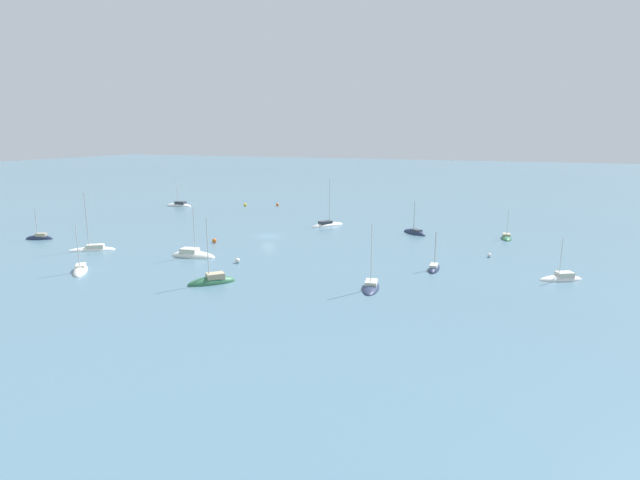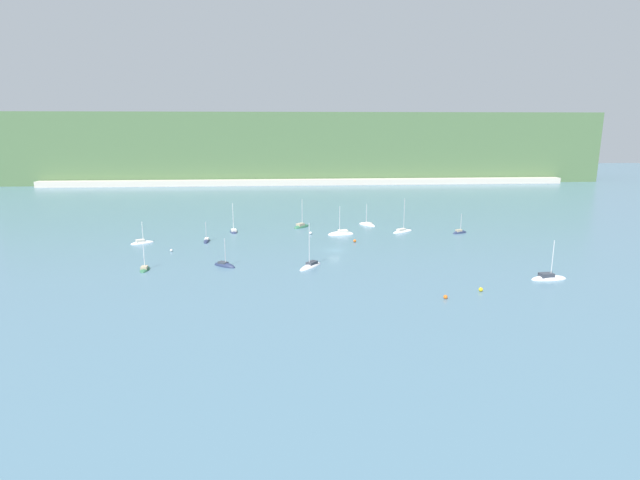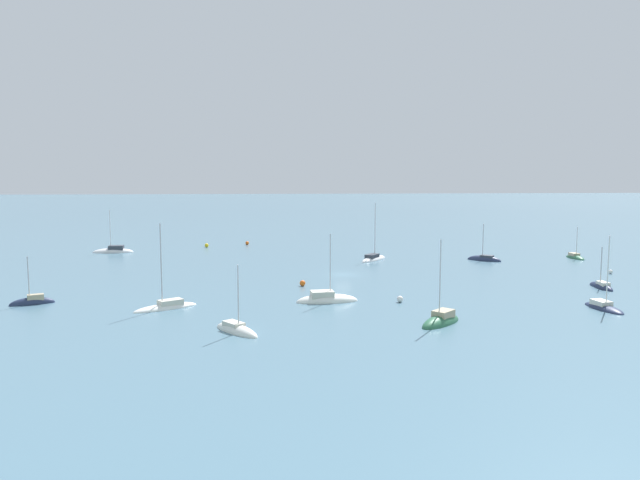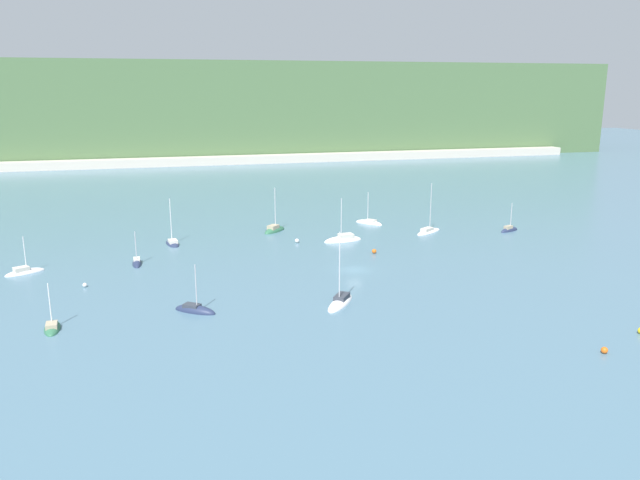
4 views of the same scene
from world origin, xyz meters
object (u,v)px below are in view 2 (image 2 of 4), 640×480
(sailboat_0, at_px, (402,231))
(sailboat_6, at_px, (301,227))
(sailboat_9, at_px, (145,269))
(sailboat_10, at_px, (142,243))
(sailboat_11, at_px, (460,233))
(mooring_buoy_0, at_px, (311,233))
(sailboat_2, at_px, (234,232))
(sailboat_7, at_px, (310,266))
(mooring_buoy_2, at_px, (355,241))
(sailboat_1, at_px, (548,279))
(mooring_buoy_4, at_px, (171,250))
(sailboat_4, at_px, (367,225))
(sailboat_5, at_px, (341,234))
(sailboat_3, at_px, (225,266))
(mooring_buoy_3, at_px, (481,289))
(mooring_buoy_1, at_px, (445,297))
(sailboat_8, at_px, (207,241))

(sailboat_0, height_order, sailboat_6, sailboat_0)
(sailboat_9, height_order, sailboat_10, sailboat_10)
(sailboat_11, height_order, mooring_buoy_0, sailboat_11)
(sailboat_2, height_order, sailboat_7, sailboat_7)
(sailboat_6, xyz_separation_m, mooring_buoy_2, (13.98, -22.07, 0.29))
(sailboat_7, bearing_deg, sailboat_1, 111.21)
(sailboat_0, bearing_deg, sailboat_6, 130.24)
(sailboat_0, height_order, mooring_buoy_4, sailboat_0)
(sailboat_4, xyz_separation_m, sailboat_7, (-21.11, -48.16, 0.05))
(sailboat_5, bearing_deg, sailboat_3, 40.26)
(sailboat_1, bearing_deg, sailboat_9, 166.82)
(sailboat_6, bearing_deg, mooring_buoy_4, 174.74)
(sailboat_9, bearing_deg, mooring_buoy_0, -52.37)
(mooring_buoy_4, bearing_deg, mooring_buoy_3, -28.78)
(sailboat_2, distance_m, mooring_buoy_1, 78.35)
(sailboat_3, distance_m, sailboat_5, 44.65)
(mooring_buoy_1, bearing_deg, sailboat_10, 143.68)
(sailboat_11, bearing_deg, sailboat_8, 161.75)
(sailboat_8, bearing_deg, mooring_buoy_2, 83.05)
(sailboat_11, relative_size, mooring_buoy_1, 8.74)
(sailboat_1, distance_m, mooring_buoy_0, 67.83)
(sailboat_5, xyz_separation_m, sailboat_10, (-55.92, -7.45, 0.00))
(sailboat_9, bearing_deg, mooring_buoy_4, -12.17)
(sailboat_1, xyz_separation_m, sailboat_3, (-69.05, 15.09, -0.05))
(sailboat_5, xyz_separation_m, sailboat_9, (-48.15, -34.19, -0.02))
(sailboat_2, distance_m, sailboat_3, 38.55)
(sailboat_8, distance_m, mooring_buoy_1, 72.80)
(sailboat_6, bearing_deg, mooring_buoy_1, -116.34)
(sailboat_11, bearing_deg, mooring_buoy_2, 173.51)
(sailboat_2, distance_m, mooring_buoy_4, 27.25)
(sailboat_3, xyz_separation_m, sailboat_7, (19.65, -1.97, 0.05))
(sailboat_5, distance_m, mooring_buoy_0, 9.06)
(sailboat_0, bearing_deg, sailboat_5, 154.44)
(sailboat_1, bearing_deg, mooring_buoy_3, -163.04)
(sailboat_0, relative_size, mooring_buoy_2, 13.15)
(sailboat_6, bearing_deg, sailboat_3, -159.13)
(sailboat_1, distance_m, mooring_buoy_2, 51.59)
(sailboat_6, height_order, sailboat_9, sailboat_6)
(sailboat_5, height_order, sailboat_11, sailboat_5)
(mooring_buoy_2, height_order, mooring_buoy_3, same)
(sailboat_3, bearing_deg, sailboat_7, 31.36)
(sailboat_6, height_order, sailboat_7, sailboat_7)
(sailboat_10, height_order, mooring_buoy_2, sailboat_10)
(sailboat_6, bearing_deg, sailboat_1, -95.49)
(sailboat_4, distance_m, mooring_buoy_1, 71.79)
(sailboat_7, relative_size, mooring_buoy_4, 17.06)
(sailboat_10, bearing_deg, sailboat_1, -50.95)
(sailboat_5, bearing_deg, mooring_buoy_0, -12.14)
(sailboat_0, distance_m, sailboat_1, 53.72)
(sailboat_9, bearing_deg, sailboat_2, -25.87)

